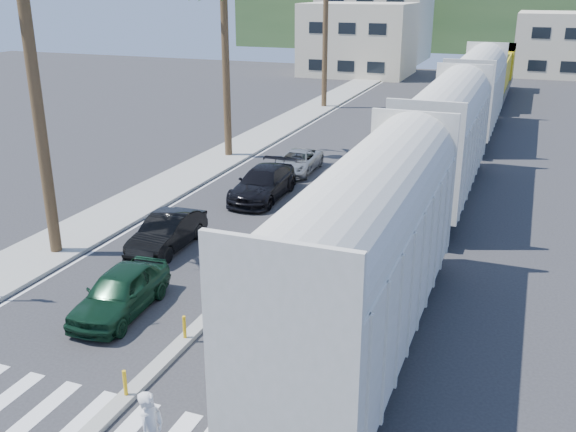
# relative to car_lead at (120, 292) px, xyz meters

# --- Properties ---
(ground) EXTENTS (140.00, 140.00, 0.00)m
(ground) POSITION_rel_car_lead_xyz_m (2.81, -2.87, -0.74)
(ground) COLOR #28282B
(ground) RESTS_ON ground
(sidewalk) EXTENTS (3.00, 90.00, 0.15)m
(sidewalk) POSITION_rel_car_lead_xyz_m (-5.69, 22.13, -0.66)
(sidewalk) COLOR gray
(sidewalk) RESTS_ON ground
(rails) EXTENTS (1.56, 100.00, 0.06)m
(rails) POSITION_rel_car_lead_xyz_m (7.81, 25.13, -0.71)
(rails) COLOR black
(rails) RESTS_ON ground
(median) EXTENTS (0.45, 60.00, 0.85)m
(median) POSITION_rel_car_lead_xyz_m (2.81, 17.09, -0.65)
(median) COLOR gray
(median) RESTS_ON ground
(crosswalk) EXTENTS (14.00, 2.20, 0.01)m
(crosswalk) POSITION_rel_car_lead_xyz_m (2.81, -4.87, -0.73)
(crosswalk) COLOR silver
(crosswalk) RESTS_ON ground
(lane_markings) EXTENTS (9.42, 90.00, 0.01)m
(lane_markings) POSITION_rel_car_lead_xyz_m (0.66, 22.13, -0.73)
(lane_markings) COLOR silver
(lane_markings) RESTS_ON ground
(freight_train) EXTENTS (3.00, 60.94, 5.85)m
(freight_train) POSITION_rel_car_lead_xyz_m (7.81, 21.25, 2.17)
(freight_train) COLOR beige
(freight_train) RESTS_ON ground
(buildings) EXTENTS (38.00, 27.00, 10.00)m
(buildings) POSITION_rel_car_lead_xyz_m (-3.61, 68.78, 3.62)
(buildings) COLOR beige
(buildings) RESTS_ON ground
(hillside) EXTENTS (80.00, 20.00, 12.00)m
(hillside) POSITION_rel_car_lead_xyz_m (2.81, 97.13, 5.26)
(hillside) COLOR #385628
(hillside) RESTS_ON ground
(car_lead) EXTENTS (2.45, 4.61, 1.47)m
(car_lead) POSITION_rel_car_lead_xyz_m (0.00, 0.00, 0.00)
(car_lead) COLOR black
(car_lead) RESTS_ON ground
(car_second) EXTENTS (1.83, 4.41, 1.42)m
(car_second) POSITION_rel_car_lead_xyz_m (-1.37, 5.14, -0.03)
(car_second) COLOR black
(car_second) RESTS_ON ground
(car_third) EXTENTS (2.38, 5.35, 1.52)m
(car_third) POSITION_rel_car_lead_xyz_m (-0.35, 12.44, 0.02)
(car_third) COLOR black
(car_third) RESTS_ON ground
(car_rear) EXTENTS (2.36, 4.56, 1.23)m
(car_rear) POSITION_rel_car_lead_xyz_m (-0.40, 17.44, -0.12)
(car_rear) COLOR #989A9D
(car_rear) RESTS_ON ground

